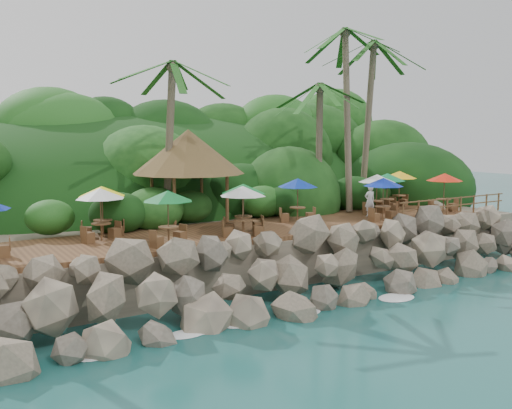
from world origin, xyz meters
TOP-DOWN VIEW (x-y plane):
  - ground at (0.00, 0.00)m, footprint 140.00×140.00m
  - land_base at (0.00, 16.00)m, footprint 32.00×25.20m
  - jungle_hill at (0.00, 23.50)m, footprint 44.80×28.00m
  - seawall at (0.00, 2.00)m, footprint 29.00×4.00m
  - terrace at (0.00, 6.00)m, footprint 26.00×5.00m
  - jungle_foliage at (0.00, 15.00)m, footprint 44.00×16.00m
  - foam_line at (0.00, 0.30)m, footprint 25.20×0.80m
  - palms at (-1.18, 8.62)m, footprint 30.86×6.90m
  - palapa at (-1.85, 9.36)m, footprint 5.55×5.55m
  - dining_clusters at (1.34, 5.87)m, footprint 25.42×5.17m
  - railing at (11.07, 3.65)m, footprint 8.30×0.10m
  - waiter at (7.07, 5.89)m, footprint 0.67×0.50m

SIDE VIEW (x-z plane):
  - ground at x=0.00m, z-range 0.00..0.00m
  - jungle_hill at x=0.00m, z-range -7.70..7.70m
  - jungle_foliage at x=0.00m, z-range -6.00..6.00m
  - foam_line at x=0.00m, z-range 0.00..0.06m
  - land_base at x=0.00m, z-range 0.00..2.10m
  - seawall at x=0.00m, z-range 0.00..2.30m
  - terrace at x=0.00m, z-range 2.10..2.30m
  - railing at x=11.07m, z-range 2.41..3.41m
  - waiter at x=7.07m, z-range 2.30..3.97m
  - dining_clusters at x=1.34m, z-range 3.02..5.19m
  - palapa at x=-1.85m, z-range 3.49..8.09m
  - palms at x=-1.18m, z-range 4.55..19.22m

